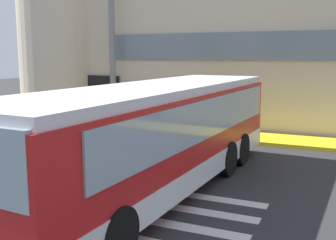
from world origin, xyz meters
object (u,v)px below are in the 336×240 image
(bus_main_foreground, at_px, (155,140))
(passenger_at_curb_edge, at_px, (159,108))
(passenger_near_column, at_px, (124,105))
(entry_support_column, at_px, (112,56))
(passenger_by_doorway, at_px, (147,107))
(safety_bollard_yellow, at_px, (212,132))

(bus_main_foreground, distance_m, passenger_at_curb_edge, 7.88)
(bus_main_foreground, bearing_deg, passenger_near_column, 125.08)
(entry_support_column, distance_m, passenger_near_column, 2.47)
(passenger_near_column, bearing_deg, passenger_by_doorway, -3.77)
(entry_support_column, relative_size, passenger_by_doorway, 3.86)
(passenger_by_doorway, bearing_deg, safety_bollard_yellow, -20.61)
(bus_main_foreground, height_order, passenger_near_column, bus_main_foreground)
(passenger_by_doorway, height_order, safety_bollard_yellow, passenger_by_doorway)
(bus_main_foreground, bearing_deg, entry_support_column, 127.58)
(bus_main_foreground, xyz_separation_m, passenger_near_column, (-5.25, 7.48, -0.25))
(passenger_near_column, height_order, passenger_at_curb_edge, same)
(entry_support_column, height_order, passenger_near_column, entry_support_column)
(passenger_at_curb_edge, bearing_deg, bus_main_foreground, -65.42)
(bus_main_foreground, xyz_separation_m, safety_bollard_yellow, (-0.43, 6.07, -0.88))
(entry_support_column, bearing_deg, safety_bollard_yellow, -17.76)
(passenger_near_column, bearing_deg, passenger_at_curb_edge, -9.21)
(entry_support_column, distance_m, passenger_at_curb_edge, 3.68)
(passenger_by_doorway, xyz_separation_m, passenger_at_curb_edge, (0.69, -0.24, 0.00))
(passenger_at_curb_edge, bearing_deg, safety_bollard_yellow, -21.03)
(entry_support_column, height_order, passenger_by_doorway, entry_support_column)
(passenger_near_column, height_order, safety_bollard_yellow, passenger_near_column)
(bus_main_foreground, height_order, passenger_by_doorway, bus_main_foreground)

